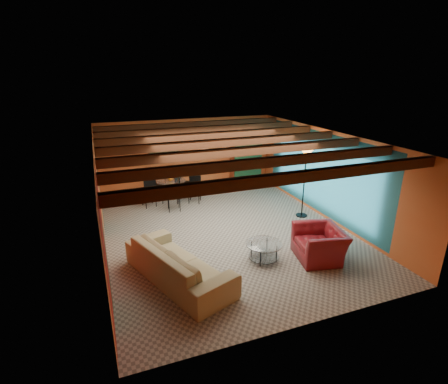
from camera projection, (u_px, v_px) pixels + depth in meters
name	position (u px, v px, depth m)	size (l,w,h in m)	color
room	(225.00, 150.00, 9.01)	(6.52, 8.01, 2.71)	gray
sofa	(178.00, 263.00, 7.37)	(2.80, 1.10, 0.82)	#988B62
armchair	(319.00, 244.00, 8.25)	(1.19, 1.04, 0.77)	maroon
coffee_table	(264.00, 252.00, 8.22)	(0.87, 0.87, 0.45)	white
dining_table	(171.00, 187.00, 11.83)	(2.06, 2.06, 1.07)	silver
armoire	(245.00, 162.00, 13.37)	(1.09, 0.54, 1.92)	brown
floor_lamp	(304.00, 183.00, 10.46)	(0.45, 0.45, 2.17)	black
ceiling_fan	(227.00, 151.00, 8.91)	(1.50, 1.50, 0.44)	#472614
painting	(164.00, 149.00, 12.34)	(1.05, 0.03, 0.65)	black
potted_plant	(246.00, 132.00, 12.97)	(0.42, 0.36, 0.47)	#26661E
vase	(170.00, 170.00, 11.62)	(0.17, 0.17, 0.18)	orange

